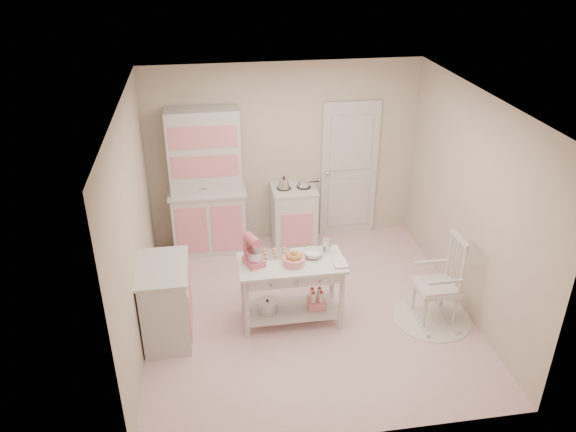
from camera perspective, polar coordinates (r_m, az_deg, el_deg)
The scene contains 14 objects.
room_shell at distance 6.06m, azimuth 2.21°, elevation 2.91°, with size 3.84×3.84×2.62m.
door at distance 8.18m, azimuth 6.22°, elevation 4.65°, with size 0.82×0.05×2.04m, color silver.
hutch at distance 7.73m, azimuth -8.29°, elevation 3.27°, with size 1.06×0.50×2.08m, color silver.
stove at distance 8.02m, azimuth 0.58°, elevation -0.09°, with size 0.62×0.57×0.92m, color silver.
base_cabinet at distance 6.42m, azimuth -12.26°, elevation -8.51°, with size 0.54×0.84×0.92m, color silver.
lace_rug at distance 7.00m, azimuth 14.38°, elevation -9.99°, with size 0.92×0.92×0.01m, color white.
rocking_chair at distance 6.69m, azimuth 14.92°, elevation -6.27°, with size 0.48×0.72×1.10m, color silver.
work_table at distance 6.54m, azimuth 0.33°, elevation -7.67°, with size 1.20×0.60×0.80m, color silver.
stand_mixer at distance 6.20m, azimuth -3.52°, elevation -3.58°, with size 0.20×0.28×0.34m, color #D2586C.
cookie_tray at distance 6.45m, azimuth -1.23°, elevation -3.91°, with size 0.34×0.24×0.02m, color silver.
bread_basket at distance 6.26m, azimuth 0.60°, elevation -4.57°, with size 0.25×0.25×0.09m, color pink.
mixing_bowl at distance 6.41m, azimuth 2.53°, elevation -3.85°, with size 0.23×0.23×0.07m, color silver.
metal_pitcher at distance 6.48m, azimuth 3.97°, elevation -2.99°, with size 0.10×0.10×0.17m, color silver.
recipe_book at distance 6.29m, azimuth 4.58°, elevation -4.84°, with size 0.16×0.21×0.02m, color silver.
Camera 1 is at (-1.08, -5.41, 4.15)m, focal length 35.00 mm.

